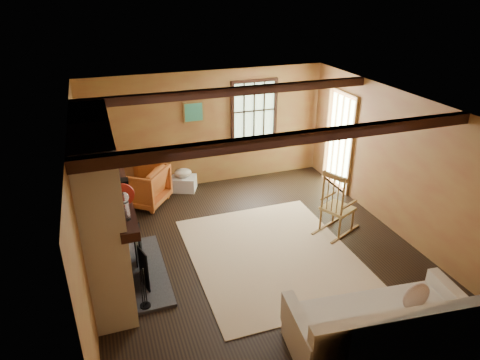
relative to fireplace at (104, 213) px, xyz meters
name	(u,v)px	position (x,y,z in m)	size (l,w,h in m)	color
ground	(255,250)	(2.23, 0.00, -1.10)	(5.50, 5.50, 0.00)	black
room_envelope	(264,149)	(2.45, 0.26, 0.53)	(5.02, 5.52, 2.44)	olive
fireplace	(104,213)	(0.00, 0.00, 0.00)	(1.02, 2.30, 2.40)	#AB4742
rug	(271,254)	(2.43, -0.20, -1.10)	(2.50, 3.00, 0.01)	#D7B48F
rocking_chair	(337,207)	(3.73, 0.08, -0.62)	(0.94, 0.74, 1.15)	tan
sofa	(381,330)	(2.86, -2.41, -0.80)	(2.19, 1.15, 0.85)	beige
firewood_pile	(111,198)	(0.14, 2.48, -1.00)	(0.58, 0.11, 0.21)	brown
laundry_basket	(184,183)	(1.61, 2.55, -0.95)	(0.50, 0.38, 0.30)	white
basket_pillow	(183,173)	(1.61, 2.55, -0.72)	(0.36, 0.29, 0.18)	beige
armchair	(143,186)	(0.75, 2.22, -0.72)	(0.82, 0.84, 0.77)	#BF6026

